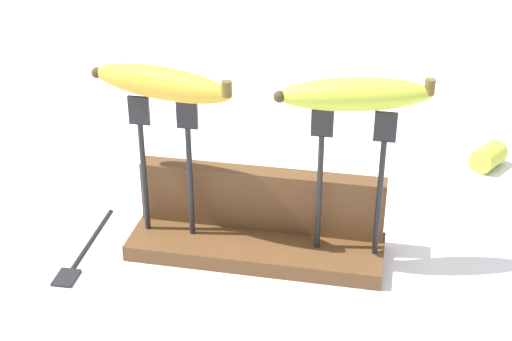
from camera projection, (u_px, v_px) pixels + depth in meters
name	position (u px, v px, depth m)	size (l,w,h in m)	color
ground_plane	(256.00, 253.00, 0.96)	(3.00, 3.00, 0.00)	silver
wooden_board	(256.00, 247.00, 0.95)	(0.32, 0.10, 0.02)	brown
board_backstop	(262.00, 198.00, 0.96)	(0.32, 0.03, 0.08)	brown
fork_stand_left	(165.00, 156.00, 0.92)	(0.09, 0.01, 0.19)	black
fork_stand_right	(350.00, 171.00, 0.87)	(0.10, 0.01, 0.19)	black
banana_raised_left	(160.00, 84.00, 0.87)	(0.19, 0.08, 0.04)	gold
banana_raised_right	(355.00, 95.00, 0.83)	(0.18, 0.08, 0.04)	#B2C138
fork_fallen_near	(80.00, 255.00, 0.95)	(0.03, 0.18, 0.01)	black
banana_chunk_near	(489.00, 157.00, 1.17)	(0.06, 0.07, 0.04)	#B2C138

